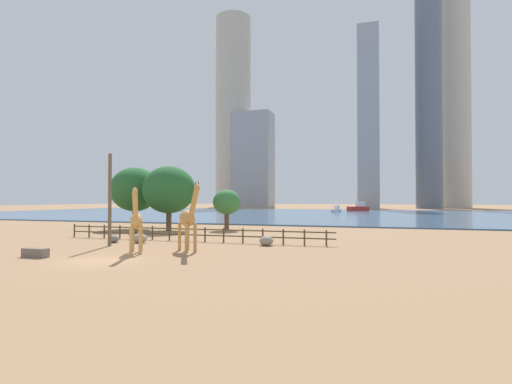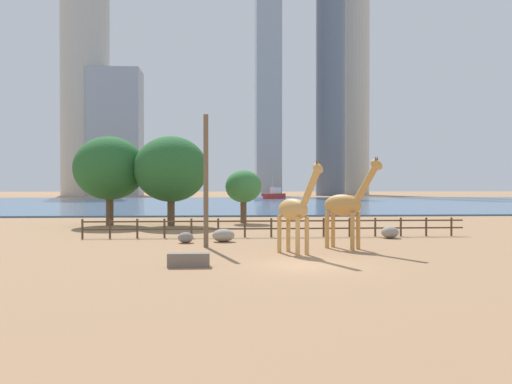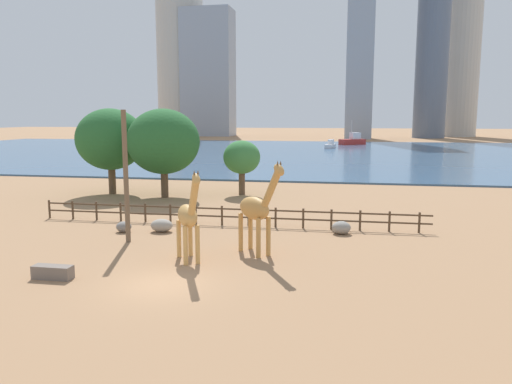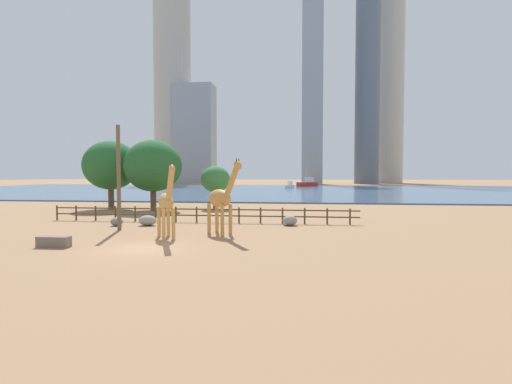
# 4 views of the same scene
# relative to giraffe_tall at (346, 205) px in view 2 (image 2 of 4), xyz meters

# --- Properties ---
(ground_plane) EXTENTS (400.00, 400.00, 0.00)m
(ground_plane) POSITION_rel_giraffe_tall_xyz_m (-3.15, 74.55, -2.44)
(ground_plane) COLOR #9E7551
(harbor_water) EXTENTS (180.00, 86.00, 0.20)m
(harbor_water) POSITION_rel_giraffe_tall_xyz_m (-3.15, 71.55, -2.34)
(harbor_water) COLOR #3D6084
(harbor_water) RESTS_ON ground
(giraffe_tall) EXTENTS (3.07, 2.98, 5.09)m
(giraffe_tall) POSITION_rel_giraffe_tall_xyz_m (0.00, 0.00, 0.00)
(giraffe_tall) COLOR #C18C47
(giraffe_tall) RESTS_ON ground
(giraffe_companion) EXTENTS (2.29, 3.23, 4.78)m
(giraffe_companion) POSITION_rel_giraffe_tall_xyz_m (-3.09, -1.89, -0.15)
(giraffe_companion) COLOR tan
(giraffe_companion) RESTS_ON ground
(utility_pole) EXTENTS (0.28, 0.28, 7.56)m
(utility_pole) POSITION_rel_giraffe_tall_xyz_m (-7.77, 1.23, 1.34)
(utility_pole) COLOR brown
(utility_pole) RESTS_ON ground
(boulder_near_fence) EXTENTS (1.16, 1.06, 0.79)m
(boulder_near_fence) POSITION_rel_giraffe_tall_xyz_m (4.33, 5.42, -2.04)
(boulder_near_fence) COLOR gray
(boulder_near_fence) RESTS_ON ground
(boulder_by_pole) EXTENTS (1.40, 1.08, 0.81)m
(boulder_by_pole) POSITION_rel_giraffe_tall_xyz_m (-6.78, 3.99, -2.03)
(boulder_by_pole) COLOR gray
(boulder_by_pole) RESTS_ON ground
(boulder_small) EXTENTS (0.95, 0.89, 0.66)m
(boulder_small) POSITION_rel_giraffe_tall_xyz_m (-9.10, 3.51, -2.10)
(boulder_small) COLOR gray
(boulder_small) RESTS_ON ground
(feeding_trough) EXTENTS (1.80, 0.60, 0.60)m
(feeding_trough) POSITION_rel_giraffe_tall_xyz_m (-8.28, -5.56, -2.14)
(feeding_trough) COLOR #72665B
(feeding_trough) RESTS_ON ground
(enclosure_fence) EXTENTS (26.12, 0.14, 1.30)m
(enclosure_fence) POSITION_rel_giraffe_tall_xyz_m (-3.33, 6.55, -1.69)
(enclosure_fence) COLOR #4C3826
(enclosure_fence) RESTS_ON ground
(tree_left_large) EXTENTS (6.27, 6.27, 7.90)m
(tree_left_large) POSITION_rel_giraffe_tall_xyz_m (-16.92, 17.89, 2.62)
(tree_left_large) COLOR brown
(tree_left_large) RESTS_ON ground
(tree_center_broad) EXTENTS (3.40, 3.40, 4.99)m
(tree_center_broad) POSITION_rel_giraffe_tall_xyz_m (-4.92, 19.61, 0.98)
(tree_center_broad) COLOR brown
(tree_center_broad) RESTS_ON ground
(tree_right_tall) EXTENTS (6.39, 6.39, 7.85)m
(tree_right_tall) POSITION_rel_giraffe_tall_xyz_m (-11.38, 16.84, 2.52)
(tree_right_tall) COLOR brown
(tree_right_tall) RESTS_ON ground
(boat_ferry) EXTENTS (2.39, 4.54, 1.90)m
(boat_ferry) POSITION_rel_giraffe_tall_xyz_m (1.05, 85.25, -1.59)
(boat_ferry) COLOR silver
(boat_ferry) RESTS_ON harbor_water
(boat_sailboat) EXTENTS (6.70, 5.96, 5.97)m
(boat_sailboat) POSITION_rel_giraffe_tall_xyz_m (6.05, 100.42, -1.24)
(boat_sailboat) COLOR #B22D28
(boat_sailboat) RESTS_ON harbor_water
(skyline_tower_needle) EXTENTS (10.20, 10.20, 92.10)m
(skyline_tower_needle) POSITION_rel_giraffe_tall_xyz_m (30.87, 147.32, 43.61)
(skyline_tower_needle) COLOR slate
(skyline_tower_needle) RESTS_ON ground
(skyline_block_central) EXTENTS (13.32, 13.32, 94.36)m
(skyline_block_central) POSITION_rel_giraffe_tall_xyz_m (42.25, 161.60, 44.74)
(skyline_block_central) COLOR #B7B2A8
(skyline_block_central) RESTS_ON ground
(skyline_tower_glass) EXTENTS (17.79, 11.67, 44.36)m
(skyline_tower_glass) POSITION_rel_giraffe_tall_xyz_m (-44.88, 151.65, 19.74)
(skyline_tower_glass) COLOR #939EAD
(skyline_tower_glass) RESTS_ON ground
(skyline_block_left) EXTENTS (8.19, 9.97, 72.32)m
(skyline_block_left) POSITION_rel_giraffe_tall_xyz_m (7.89, 137.75, 33.72)
(skyline_block_left) COLOR #939EAD
(skyline_block_left) RESTS_ON ground
(skyline_block_right) EXTENTS (16.98, 16.98, 92.34)m
(skyline_block_right) POSITION_rel_giraffe_tall_xyz_m (-56.20, 154.59, 43.73)
(skyline_block_right) COLOR #B7B2A8
(skyline_block_right) RESTS_ON ground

